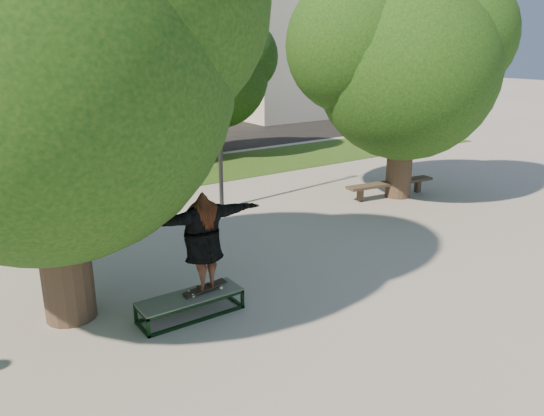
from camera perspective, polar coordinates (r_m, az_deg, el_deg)
ground at (r=10.69m, az=3.21°, el=-7.53°), size 120.00×120.00×0.00m
grass_strip at (r=19.03m, az=-12.09°, el=3.37°), size 30.00×4.00×0.02m
asphalt_strip at (r=24.78m, az=-20.16°, el=5.89°), size 40.00×8.00×0.01m
tree_left at (r=8.88m, az=-24.56°, el=15.39°), size 6.96×5.95×7.12m
tree_right at (r=16.02m, az=13.91°, el=15.47°), size 6.24×5.33×6.51m
bg_tree_mid at (r=20.31m, az=-21.38°, el=14.90°), size 5.76×4.92×6.24m
bg_tree_right at (r=21.86m, az=-6.33°, el=14.66°), size 5.04×4.31×5.43m
lamppost at (r=14.49m, az=-5.77°, el=11.97°), size 0.25×0.15×6.11m
side_building at (r=38.12m, az=4.56°, el=16.61°), size 15.00×10.00×8.00m
grind_box at (r=9.34m, az=-8.76°, el=-10.33°), size 1.80×0.60×0.38m
skater_rig at (r=8.99m, az=-7.41°, el=-3.54°), size 2.12×0.60×1.80m
bench at (r=16.47m, az=12.60°, el=2.52°), size 3.05×0.78×0.46m
car_grey at (r=23.17m, az=-22.11°, el=6.63°), size 2.59×5.00×1.35m
car_silver_b at (r=23.79m, az=-15.37°, el=7.75°), size 3.03×5.53×1.52m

